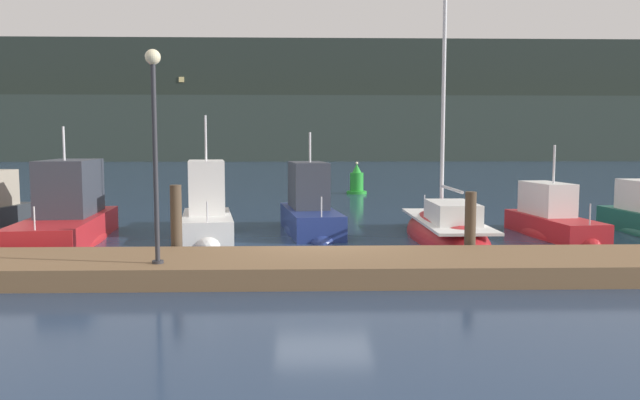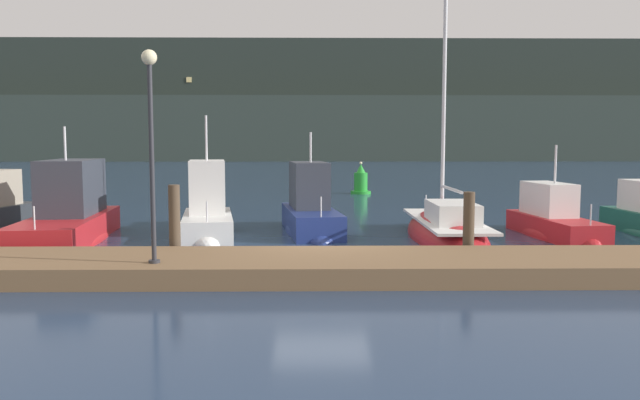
% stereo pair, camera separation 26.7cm
% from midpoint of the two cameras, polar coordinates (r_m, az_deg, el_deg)
% --- Properties ---
extents(ground_plane, '(400.00, 400.00, 0.00)m').
position_cam_midpoint_polar(ground_plane, '(16.25, -0.16, -5.26)').
color(ground_plane, navy).
extents(dock, '(29.86, 2.80, 0.45)m').
position_cam_midpoint_polar(dock, '(13.98, 0.08, -6.08)').
color(dock, brown).
rests_on(dock, ground).
extents(mooring_pile_1, '(0.28, 0.28, 1.94)m').
position_cam_midpoint_polar(mooring_pile_1, '(15.82, -13.47, -2.15)').
color(mooring_pile_1, '#4C3D2D').
rests_on(mooring_pile_1, ground).
extents(mooring_pile_2, '(0.28, 0.28, 1.75)m').
position_cam_midpoint_polar(mooring_pile_2, '(16.02, 13.11, -2.38)').
color(mooring_pile_2, '#4C3D2D').
rests_on(mooring_pile_2, ground).
extents(motorboat_berth_2, '(2.75, 6.87, 3.91)m').
position_cam_midpoint_polar(motorboat_berth_2, '(20.25, -22.46, -2.09)').
color(motorboat_berth_2, red).
rests_on(motorboat_berth_2, ground).
extents(motorboat_berth_3, '(2.32, 4.77, 4.47)m').
position_cam_midpoint_polar(motorboat_berth_3, '(20.20, -10.65, -2.06)').
color(motorboat_berth_3, white).
rests_on(motorboat_berth_3, ground).
extents(motorboat_berth_4, '(2.34, 5.28, 3.82)m').
position_cam_midpoint_polar(motorboat_berth_4, '(20.69, -1.29, -1.70)').
color(motorboat_berth_4, navy).
rests_on(motorboat_berth_4, ground).
extents(sailboat_berth_5, '(2.05, 7.21, 9.09)m').
position_cam_midpoint_polar(sailboat_berth_5, '(19.59, 11.01, -3.24)').
color(sailboat_berth_5, red).
rests_on(sailboat_berth_5, ground).
extents(motorboat_berth_6, '(1.92, 4.95, 3.54)m').
position_cam_midpoint_polar(motorboat_berth_6, '(21.02, 20.12, -2.46)').
color(motorboat_berth_6, red).
rests_on(motorboat_berth_6, ground).
extents(channel_buoy, '(1.15, 1.15, 1.83)m').
position_cam_midpoint_polar(channel_buoy, '(35.69, 3.16, 1.65)').
color(channel_buoy, green).
rests_on(channel_buoy, ground).
extents(dock_lamppost, '(0.32, 0.32, 4.43)m').
position_cam_midpoint_polar(dock_lamppost, '(13.39, -15.46, 6.79)').
color(dock_lamppost, '#2D2D33').
rests_on(dock_lamppost, dock).
extents(hillside_backdrop, '(240.00, 23.00, 18.98)m').
position_cam_midpoint_polar(hillside_backdrop, '(105.16, -1.25, 8.54)').
color(hillside_backdrop, '#28332D').
rests_on(hillside_backdrop, ground).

